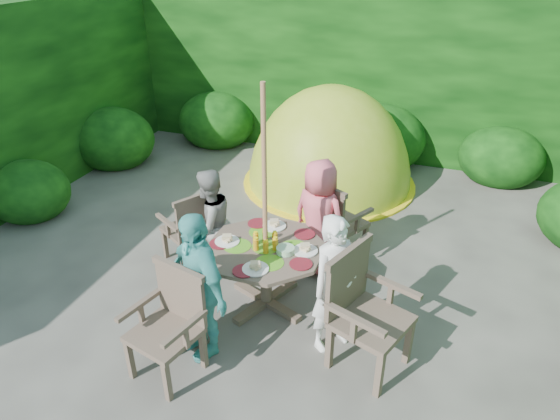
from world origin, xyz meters
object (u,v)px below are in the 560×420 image
(parasol_pole, at_px, (265,206))
(dome_tent, at_px, (328,183))
(child_back, at_px, (319,218))
(child_front, at_px, (199,285))
(child_left, at_px, (209,224))
(patio_table, at_px, (266,256))
(child_right, at_px, (335,285))
(garden_chair_front, at_px, (170,322))
(garden_chair_left, at_px, (191,227))
(garden_chair_right, at_px, (363,309))
(garden_chair_back, at_px, (335,220))

(parasol_pole, bearing_deg, dome_tent, 92.54)
(child_back, distance_m, dome_tent, 2.27)
(dome_tent, bearing_deg, child_front, -83.31)
(parasol_pole, height_order, child_left, parasol_pole)
(patio_table, xyz_separation_m, child_front, (-0.31, -0.74, 0.11))
(child_right, distance_m, dome_tent, 3.36)
(garden_chair_front, height_order, child_front, child_front)
(patio_table, distance_m, dome_tent, 2.93)
(garden_chair_left, bearing_deg, patio_table, 98.41)
(parasol_pole, relative_size, garden_chair_front, 2.45)
(parasol_pole, xyz_separation_m, garden_chair_right, (1.01, -0.42, -0.56))
(child_right, xyz_separation_m, dome_tent, (-0.87, 3.18, -0.64))
(garden_chair_left, height_order, garden_chair_front, garden_chair_front)
(garden_chair_back, height_order, dome_tent, dome_tent)
(garden_chair_left, distance_m, child_right, 1.92)
(garden_chair_left, height_order, child_back, child_back)
(child_right, distance_m, child_back, 1.13)
(garden_chair_left, height_order, garden_chair_back, garden_chair_back)
(garden_chair_front, distance_m, child_right, 1.38)
(garden_chair_right, height_order, child_back, child_back)
(garden_chair_back, bearing_deg, dome_tent, -44.84)
(parasol_pole, bearing_deg, child_right, -22.53)
(child_front, bearing_deg, child_left, 146.42)
(child_front, height_order, dome_tent, dome_tent)
(garden_chair_right, bearing_deg, garden_chair_front, 133.43)
(child_left, bearing_deg, garden_chair_right, 89.52)
(dome_tent, bearing_deg, garden_chair_right, -61.49)
(garden_chair_left, relative_size, garden_chair_back, 0.92)
(child_back, bearing_deg, child_front, 86.38)
(patio_table, bearing_deg, child_front, -112.81)
(garden_chair_back, bearing_deg, patio_table, 97.05)
(garden_chair_back, height_order, garden_chair_front, garden_chair_back)
(child_right, height_order, dome_tent, dome_tent)
(child_right, bearing_deg, garden_chair_front, 157.43)
(garden_chair_front, distance_m, child_back, 1.91)
(garden_chair_back, distance_m, child_back, 0.34)
(garden_chair_front, relative_size, child_front, 0.66)
(patio_table, height_order, garden_chair_left, garden_chair_left)
(garden_chair_left, distance_m, child_back, 1.38)
(garden_chair_right, xyz_separation_m, dome_tent, (-1.13, 3.29, -0.54))
(garden_chair_front, bearing_deg, child_right, 45.38)
(garden_chair_back, xyz_separation_m, child_left, (-1.15, -0.71, 0.11))
(patio_table, height_order, garden_chair_front, garden_chair_front)
(patio_table, height_order, dome_tent, dome_tent)
(garden_chair_right, distance_m, child_right, 0.31)
(child_front, relative_size, dome_tent, 0.47)
(garden_chair_right, relative_size, garden_chair_left, 1.21)
(child_front, bearing_deg, dome_tent, 121.11)
(patio_table, height_order, parasol_pole, parasol_pole)
(garden_chair_left, distance_m, dome_tent, 2.66)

